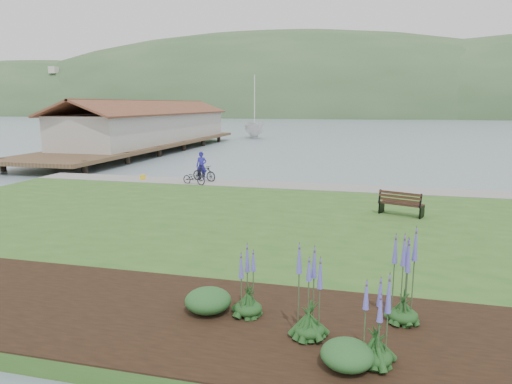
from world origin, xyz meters
TOP-DOWN VIEW (x-y plane):
  - ground at (0.00, 0.00)m, footprint 600.00×600.00m
  - lawn at (0.00, -2.00)m, footprint 34.00×20.00m
  - shoreline_path at (0.00, 6.90)m, footprint 34.00×2.20m
  - garden_bed at (3.00, -9.80)m, footprint 24.00×4.40m
  - far_hillside at (20.00, 170.00)m, footprint 580.00×80.00m
  - pier_pavilion at (-20.00, 27.52)m, footprint 8.00×36.00m
  - park_bench at (4.65, 1.04)m, footprint 1.88×1.27m
  - person at (-6.63, 7.50)m, footprint 0.81×0.61m
  - bicycle_a at (-6.52, 5.97)m, footprint 0.93×1.63m
  - bicycle_b at (-6.36, 7.20)m, footprint 0.96×1.74m
  - sailboat at (-13.41, 47.41)m, footprint 15.01×15.09m
  - pannier at (-10.19, 6.72)m, footprint 0.29×0.35m
  - echium_0 at (3.55, -10.77)m, footprint 0.62×0.62m
  - echium_1 at (4.14, -8.98)m, footprint 0.62×0.62m
  - echium_4 at (0.87, -9.44)m, footprint 0.62×0.62m
  - echium_5 at (2.29, -10.08)m, footprint 0.62×0.62m
  - shrub_0 at (-0.05, -9.48)m, footprint 1.04×1.04m
  - shrub_1 at (3.08, -10.97)m, footprint 0.94×0.94m

SIDE VIEW (x-z plane):
  - ground at x=0.00m, z-range 0.00..0.00m
  - far_hillside at x=20.00m, z-range -19.00..19.00m
  - sailboat at x=-13.41m, z-range -14.56..14.56m
  - lawn at x=0.00m, z-range 0.00..0.40m
  - shoreline_path at x=0.00m, z-range 0.40..0.43m
  - garden_bed at x=3.00m, z-range 0.40..0.44m
  - pannier at x=-10.19m, z-range 0.40..0.72m
  - shrub_1 at x=3.08m, z-range 0.44..0.91m
  - shrub_0 at x=-0.05m, z-range 0.44..0.96m
  - bicycle_a at x=-6.52m, z-range 0.40..1.21m
  - bicycle_b at x=-6.36m, z-range 0.40..1.41m
  - park_bench at x=4.65m, z-range 0.40..1.48m
  - echium_4 at x=0.87m, z-range 0.20..2.02m
  - echium_0 at x=3.55m, z-range 0.25..2.03m
  - echium_5 at x=2.29m, z-range 0.24..2.35m
  - person at x=-6.63m, z-range 0.40..2.47m
  - echium_1 at x=4.14m, z-range 0.28..2.62m
  - pier_pavilion at x=-20.00m, z-range -0.06..5.34m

